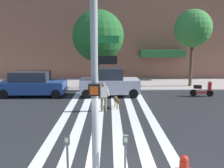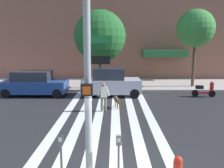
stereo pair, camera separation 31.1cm
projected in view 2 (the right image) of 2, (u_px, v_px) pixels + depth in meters
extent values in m
plane|color=#232326|center=(119.00, 115.00, 13.11)|extent=(160.00, 160.00, 0.00)
cube|color=#B0A19B|center=(117.00, 84.00, 22.14)|extent=(80.00, 6.00, 0.15)
cube|color=silver|center=(66.00, 115.00, 13.14)|extent=(0.45, 11.76, 0.01)
cube|color=silver|center=(82.00, 115.00, 13.13)|extent=(0.45, 11.76, 0.01)
cube|color=silver|center=(99.00, 115.00, 13.12)|extent=(0.45, 11.76, 0.01)
cube|color=silver|center=(115.00, 115.00, 13.11)|extent=(0.45, 11.76, 0.01)
cube|color=silver|center=(132.00, 115.00, 13.10)|extent=(0.45, 11.76, 0.01)
cube|color=silver|center=(149.00, 115.00, 13.09)|extent=(0.45, 11.76, 0.01)
cube|color=#2A6936|center=(164.00, 53.00, 24.00)|extent=(4.32, 1.60, 0.70)
cylinder|color=gray|center=(88.00, 76.00, 6.03)|extent=(0.18, 0.18, 5.80)
cube|color=black|center=(87.00, 90.00, 5.89)|extent=(0.28, 0.18, 0.28)
cube|color=#E54C14|center=(86.00, 90.00, 5.79)|extent=(0.20, 0.01, 0.20)
cube|color=#19662D|center=(99.00, 39.00, 5.88)|extent=(0.60, 0.03, 0.18)
cube|color=black|center=(99.00, 60.00, 5.96)|extent=(0.56, 0.03, 0.20)
sphere|color=red|center=(178.00, 160.00, 6.44)|extent=(0.23, 0.23, 0.23)
cylinder|color=#515456|center=(61.00, 164.00, 6.45)|extent=(0.06, 0.06, 1.10)
cube|color=#515456|center=(61.00, 140.00, 6.33)|extent=(0.14, 0.10, 0.26)
cube|color=beige|center=(60.00, 140.00, 6.28)|extent=(0.09, 0.01, 0.12)
cylinder|color=#515456|center=(119.00, 164.00, 6.41)|extent=(0.06, 0.06, 1.10)
cube|color=#515456|center=(119.00, 140.00, 6.30)|extent=(0.14, 0.10, 0.26)
cube|color=beige|center=(119.00, 140.00, 6.24)|extent=(0.09, 0.01, 0.12)
cube|color=navy|center=(35.00, 86.00, 17.72)|extent=(4.55, 1.97, 0.85)
cube|color=#232833|center=(32.00, 76.00, 17.59)|extent=(2.61, 1.74, 0.70)
cylinder|color=black|center=(63.00, 89.00, 18.65)|extent=(0.66, 0.22, 0.66)
cylinder|color=black|center=(57.00, 94.00, 16.87)|extent=(0.66, 0.22, 0.66)
cylinder|color=black|center=(16.00, 89.00, 18.69)|extent=(0.66, 0.22, 0.66)
cylinder|color=black|center=(6.00, 94.00, 16.90)|extent=(0.66, 0.22, 0.66)
cube|color=#B6AFBE|center=(111.00, 86.00, 17.65)|extent=(4.28, 2.05, 0.98)
cube|color=#232833|center=(109.00, 74.00, 17.49)|extent=(2.21, 1.76, 0.80)
cylinder|color=black|center=(132.00, 89.00, 18.62)|extent=(0.67, 0.24, 0.66)
cylinder|color=black|center=(135.00, 94.00, 16.87)|extent=(0.67, 0.24, 0.66)
cylinder|color=black|center=(89.00, 89.00, 18.57)|extent=(0.67, 0.24, 0.66)
cylinder|color=black|center=(87.00, 94.00, 16.82)|extent=(0.67, 0.24, 0.66)
cylinder|color=black|center=(212.00, 94.00, 17.29)|extent=(0.49, 0.16, 0.48)
cylinder|color=black|center=(195.00, 93.00, 17.46)|extent=(0.49, 0.20, 0.48)
cube|color=red|center=(203.00, 93.00, 17.37)|extent=(0.84, 0.43, 0.08)
cube|color=black|center=(200.00, 87.00, 17.34)|extent=(0.56, 0.37, 0.24)
cube|color=red|center=(212.00, 87.00, 17.21)|extent=(0.24, 0.30, 0.60)
cylinder|color=black|center=(212.00, 82.00, 17.15)|extent=(0.10, 0.50, 0.04)
cylinder|color=#4C3823|center=(100.00, 69.00, 19.72)|extent=(0.24, 0.24, 3.06)
sphere|color=#1E5623|center=(100.00, 36.00, 19.26)|extent=(4.11, 4.11, 4.11)
cylinder|color=#4C3823|center=(194.00, 63.00, 20.39)|extent=(0.26, 0.26, 3.98)
sphere|color=#337533|center=(196.00, 28.00, 19.90)|extent=(3.10, 3.10, 3.10)
cylinder|color=#6B6051|center=(102.00, 104.00, 13.71)|extent=(0.18, 0.18, 0.82)
cylinder|color=#6B6051|center=(105.00, 104.00, 13.75)|extent=(0.18, 0.18, 0.82)
cube|color=#B2ADA3|center=(104.00, 92.00, 13.61)|extent=(0.43, 0.33, 0.60)
cylinder|color=#B2ADA3|center=(99.00, 92.00, 13.54)|extent=(0.24, 0.14, 0.57)
cylinder|color=#B2ADA3|center=(108.00, 91.00, 13.66)|extent=(0.24, 0.14, 0.57)
sphere|color=#936B51|center=(104.00, 85.00, 13.54)|extent=(0.27, 0.27, 0.22)
cylinder|color=brown|center=(117.00, 101.00, 14.39)|extent=(0.42, 0.70, 0.26)
sphere|color=brown|center=(116.00, 97.00, 14.77)|extent=(0.24, 0.24, 0.20)
cylinder|color=brown|center=(119.00, 102.00, 13.97)|extent=(0.09, 0.24, 0.16)
cylinder|color=brown|center=(115.00, 104.00, 14.65)|extent=(0.07, 0.07, 0.32)
cylinder|color=brown|center=(118.00, 104.00, 14.68)|extent=(0.07, 0.07, 0.32)
cylinder|color=brown|center=(117.00, 106.00, 14.20)|extent=(0.07, 0.07, 0.32)
cylinder|color=brown|center=(120.00, 106.00, 14.24)|extent=(0.07, 0.07, 0.32)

